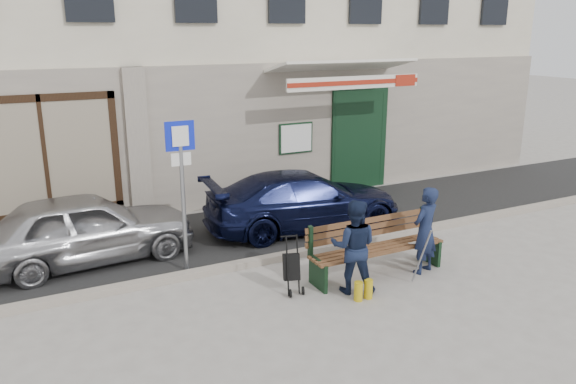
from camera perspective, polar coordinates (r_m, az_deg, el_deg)
ground at (r=8.67m, az=2.27°, el=-10.65°), size 80.00×80.00×0.00m
asphalt_lane at (r=11.25m, az=-5.44°, el=-4.25°), size 60.00×3.20×0.01m
curb at (r=9.86m, az=-1.99°, el=-6.84°), size 60.00×0.18×0.12m
car_silver at (r=10.30m, az=-19.87°, el=-3.45°), size 3.75×1.72×1.25m
car_navy at (r=11.37m, az=1.65°, el=-0.86°), size 4.18×1.99×1.18m
parking_sign at (r=9.15m, az=-10.73°, el=1.83°), size 0.47×0.08×2.54m
bench at (r=9.35m, az=8.80°, el=-5.71°), size 2.40×1.17×0.98m
man at (r=9.51m, az=13.76°, el=-3.80°), size 0.62×0.51×1.47m
woman at (r=8.62m, az=6.69°, el=-5.52°), size 0.91×0.87×1.48m
stroller at (r=8.68m, az=0.38°, el=-7.75°), size 0.31×0.40×0.88m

